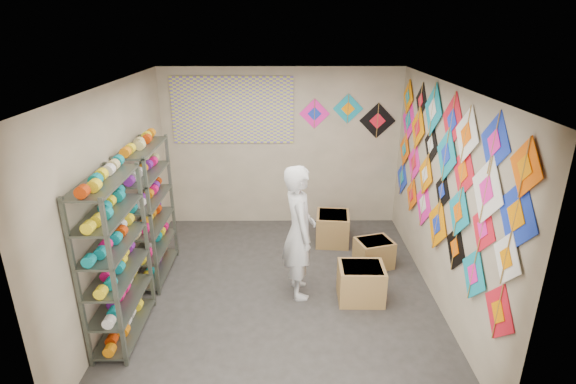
{
  "coord_description": "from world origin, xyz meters",
  "views": [
    {
      "loc": [
        0.06,
        -5.14,
        3.38
      ],
      "look_at": [
        0.1,
        0.3,
        1.3
      ],
      "focal_mm": 28.0,
      "sensor_mm": 36.0,
      "label": 1
    }
  ],
  "objects_px": {
    "shelf_rack_back": "(149,212)",
    "shopkeeper": "(299,232)",
    "shelf_rack_front": "(115,260)",
    "carton_b": "(374,253)",
    "carton_a": "(361,283)",
    "carton_c": "(333,228)"
  },
  "relations": [
    {
      "from": "shelf_rack_back",
      "to": "shopkeeper",
      "type": "bearing_deg",
      "value": -13.23
    },
    {
      "from": "shelf_rack_front",
      "to": "carton_b",
      "type": "xyz_separation_m",
      "value": [
        3.14,
        1.5,
        -0.75
      ]
    },
    {
      "from": "carton_a",
      "to": "shelf_rack_back",
      "type": "bearing_deg",
      "value": 168.29
    },
    {
      "from": "shelf_rack_front",
      "to": "carton_b",
      "type": "height_order",
      "value": "shelf_rack_front"
    },
    {
      "from": "carton_a",
      "to": "carton_c",
      "type": "bearing_deg",
      "value": 98.52
    },
    {
      "from": "carton_b",
      "to": "carton_a",
      "type": "bearing_deg",
      "value": -127.75
    },
    {
      "from": "shelf_rack_front",
      "to": "carton_c",
      "type": "distance_m",
      "value": 3.52
    },
    {
      "from": "carton_a",
      "to": "carton_b",
      "type": "distance_m",
      "value": 0.91
    },
    {
      "from": "shelf_rack_front",
      "to": "carton_a",
      "type": "relative_size",
      "value": 3.31
    },
    {
      "from": "shelf_rack_front",
      "to": "shelf_rack_back",
      "type": "xyz_separation_m",
      "value": [
        0.0,
        1.3,
        0.0
      ]
    },
    {
      "from": "shelf_rack_front",
      "to": "shopkeeper",
      "type": "height_order",
      "value": "shelf_rack_front"
    },
    {
      "from": "shopkeeper",
      "to": "carton_b",
      "type": "relative_size",
      "value": 3.53
    },
    {
      "from": "carton_b",
      "to": "carton_c",
      "type": "xyz_separation_m",
      "value": [
        -0.53,
        0.75,
        0.04
      ]
    },
    {
      "from": "shelf_rack_front",
      "to": "carton_c",
      "type": "height_order",
      "value": "shelf_rack_front"
    },
    {
      "from": "shopkeeper",
      "to": "carton_b",
      "type": "xyz_separation_m",
      "value": [
        1.12,
        0.68,
        -0.68
      ]
    },
    {
      "from": "carton_c",
      "to": "shelf_rack_front",
      "type": "bearing_deg",
      "value": -133.43
    },
    {
      "from": "carton_b",
      "to": "carton_c",
      "type": "distance_m",
      "value": 0.92
    },
    {
      "from": "shelf_rack_back",
      "to": "carton_a",
      "type": "relative_size",
      "value": 3.31
    },
    {
      "from": "shelf_rack_back",
      "to": "carton_a",
      "type": "bearing_deg",
      "value": -12.92
    },
    {
      "from": "shopkeeper",
      "to": "shelf_rack_front",
      "type": "bearing_deg",
      "value": 103.17
    },
    {
      "from": "shelf_rack_back",
      "to": "carton_b",
      "type": "height_order",
      "value": "shelf_rack_back"
    },
    {
      "from": "shelf_rack_front",
      "to": "shelf_rack_back",
      "type": "distance_m",
      "value": 1.3
    }
  ]
}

